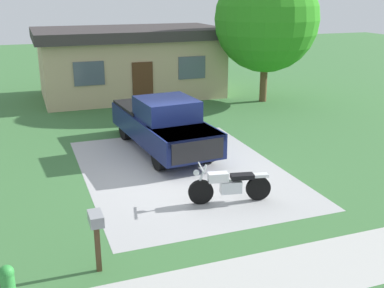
{
  "coord_description": "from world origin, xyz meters",
  "views": [
    {
      "loc": [
        -4.4,
        -12.83,
        5.31
      ],
      "look_at": [
        0.24,
        -0.17,
        0.9
      ],
      "focal_mm": 43.85,
      "sensor_mm": 36.0,
      "label": 1
    }
  ],
  "objects": [
    {
      "name": "fire_hydrant",
      "position": [
        -5.0,
        -5.24,
        0.43
      ],
      "size": [
        0.32,
        0.4,
        0.87
      ],
      "color": "#2D8C38",
      "rests_on": "ground"
    },
    {
      "name": "motorcycle",
      "position": [
        0.41,
        -2.54,
        0.47
      ],
      "size": [
        2.19,
        0.79,
        1.09
      ],
      "color": "black",
      "rests_on": "ground"
    },
    {
      "name": "driveway_pad",
      "position": [
        0.0,
        0.0,
        0.0
      ],
      "size": [
        5.95,
        8.14,
        0.01
      ],
      "primitive_type": "cube",
      "color": "#AAAAAA",
      "rests_on": "ground"
    },
    {
      "name": "shade_tree",
      "position": [
        6.96,
        7.76,
        4.0
      ],
      "size": [
        5.04,
        5.04,
        6.53
      ],
      "color": "brown",
      "rests_on": "ground"
    },
    {
      "name": "sidewalk_strip",
      "position": [
        0.0,
        -6.0,
        0.0
      ],
      "size": [
        36.0,
        1.8,
        0.01
      ],
      "primitive_type": "cube",
      "color": "#B3B3AE",
      "rests_on": "ground"
    },
    {
      "name": "mailbox",
      "position": [
        -3.35,
        -4.58,
        0.98
      ],
      "size": [
        0.26,
        0.48,
        1.26
      ],
      "color": "#4C3823",
      "rests_on": "ground"
    },
    {
      "name": "ground_plane",
      "position": [
        0.0,
        0.0,
        0.0
      ],
      "size": [
        80.0,
        80.0,
        0.0
      ],
      "primitive_type": "plane",
      "color": "#3C6F3A"
    },
    {
      "name": "neighbor_house",
      "position": [
        1.06,
        11.47,
        1.79
      ],
      "size": [
        9.6,
        5.6,
        3.5
      ],
      "color": "tan",
      "rests_on": "ground"
    },
    {
      "name": "pickup_truck",
      "position": [
        0.02,
        2.25,
        0.95
      ],
      "size": [
        2.48,
        5.77,
        1.9
      ],
      "color": "black",
      "rests_on": "ground"
    }
  ]
}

